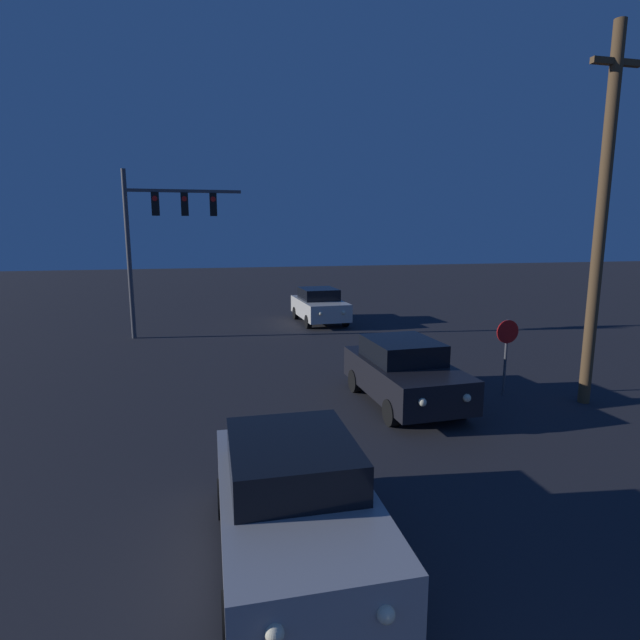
{
  "coord_description": "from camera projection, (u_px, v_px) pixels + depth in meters",
  "views": [
    {
      "loc": [
        -3.02,
        0.55,
        4.29
      ],
      "look_at": [
        0.0,
        13.91,
        1.83
      ],
      "focal_mm": 28.0,
      "sensor_mm": 36.0,
      "label": 1
    }
  ],
  "objects": [
    {
      "name": "car_near",
      "position": [
        294.0,
        502.0,
        6.48
      ],
      "size": [
        1.96,
        4.09,
        1.61
      ],
      "rotation": [
        0.0,
        0.0,
        3.14
      ],
      "color": "#99999E",
      "rests_on": "ground_plane"
    },
    {
      "name": "car_mid",
      "position": [
        404.0,
        372.0,
        12.42
      ],
      "size": [
        2.07,
        4.14,
        1.61
      ],
      "rotation": [
        0.0,
        0.0,
        3.18
      ],
      "color": "black",
      "rests_on": "ground_plane"
    },
    {
      "name": "car_far",
      "position": [
        319.0,
        305.0,
        23.45
      ],
      "size": [
        2.1,
        4.15,
        1.61
      ],
      "rotation": [
        0.0,
        0.0,
        3.19
      ],
      "color": "beige",
      "rests_on": "ground_plane"
    },
    {
      "name": "traffic_signal_mast",
      "position": [
        160.0,
        225.0,
        19.64
      ],
      "size": [
        4.52,
        0.3,
        6.62
      ],
      "color": "#4C4C51",
      "rests_on": "ground_plane"
    },
    {
      "name": "stop_sign",
      "position": [
        507.0,
        344.0,
        12.97
      ],
      "size": [
        0.61,
        0.07,
        2.02
      ],
      "color": "#4C4C51",
      "rests_on": "ground_plane"
    },
    {
      "name": "utility_pole",
      "position": [
        601.0,
        218.0,
        11.84
      ],
      "size": [
        1.29,
        0.28,
        8.92
      ],
      "color": "brown",
      "rests_on": "ground_plane"
    }
  ]
}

